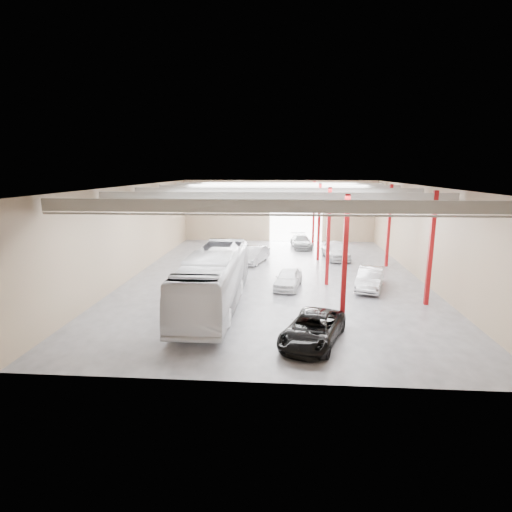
# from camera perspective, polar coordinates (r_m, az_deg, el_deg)

# --- Properties ---
(depot_shell) EXTENTS (22.12, 32.12, 7.06)m
(depot_shell) POSITION_cam_1_polar(r_m,az_deg,el_deg) (30.87, 3.08, 6.27)
(depot_shell) COLOR #4C4C52
(depot_shell) RESTS_ON ground
(coach_bus) EXTENTS (2.94, 12.29, 3.42)m
(coach_bus) POSITION_cam_1_polar(r_m,az_deg,el_deg) (24.21, -6.00, -3.31)
(coach_bus) COLOR silver
(coach_bus) RESTS_ON ground
(black_sedan) EXTENTS (3.88, 5.55, 1.41)m
(black_sedan) POSITION_cam_1_polar(r_m,az_deg,el_deg) (19.62, 8.13, -10.27)
(black_sedan) COLOR black
(black_sedan) RESTS_ON ground
(car_row_a) EXTENTS (2.34, 4.29, 1.38)m
(car_row_a) POSITION_cam_1_polar(r_m,az_deg,el_deg) (28.22, 4.63, -3.18)
(car_row_a) COLOR white
(car_row_a) RESTS_ON ground
(car_row_b) EXTENTS (2.74, 4.71, 1.47)m
(car_row_b) POSITION_cam_1_polar(r_m,az_deg,el_deg) (35.60, -0.31, 0.17)
(car_row_b) COLOR #A7A6AB
(car_row_b) RESTS_ON ground
(car_row_c) EXTENTS (2.48, 4.89, 1.36)m
(car_row_c) POSITION_cam_1_polar(r_m,az_deg,el_deg) (42.91, 6.47, 2.09)
(car_row_c) COLOR gray
(car_row_c) RESTS_ON ground
(car_right_near) EXTENTS (2.90, 4.85, 1.51)m
(car_right_near) POSITION_cam_1_polar(r_m,az_deg,el_deg) (28.93, 15.99, -3.11)
(car_right_near) COLOR silver
(car_right_near) RESTS_ON ground
(car_right_far) EXTENTS (2.57, 5.13, 1.68)m
(car_right_far) POSITION_cam_1_polar(r_m,az_deg,el_deg) (37.93, 11.32, 0.84)
(car_right_far) COLOR silver
(car_right_far) RESTS_ON ground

